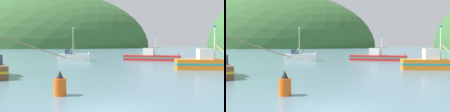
# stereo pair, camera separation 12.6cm
# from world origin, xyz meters

# --- Properties ---
(ground_plane) EXTENTS (600.00, 600.00, 0.00)m
(ground_plane) POSITION_xyz_m (0.00, 0.00, 0.00)
(ground_plane) COLOR slate
(hill_mid_left) EXTENTS (198.90, 159.12, 109.63)m
(hill_mid_left) POSITION_xyz_m (-34.93, 245.55, 0.00)
(hill_mid_left) COLOR #386633
(hill_mid_left) RESTS_ON ground
(fishing_boat_white) EXTENTS (6.42, 11.32, 6.49)m
(fishing_boat_white) POSITION_xyz_m (-3.04, 37.73, 0.80)
(fishing_boat_white) COLOR white
(fishing_boat_white) RESTS_ON ground
(fishing_boat_orange) EXTENTS (9.63, 12.38, 5.56)m
(fishing_boat_orange) POSITION_xyz_m (14.97, 18.24, 0.83)
(fishing_boat_orange) COLOR orange
(fishing_boat_orange) RESTS_ON ground
(fishing_boat_red) EXTENTS (11.14, 6.63, 5.01)m
(fishing_boat_red) POSITION_xyz_m (12.19, 36.78, 0.72)
(fishing_boat_red) COLOR red
(fishing_boat_red) RESTS_ON ground
(channel_buoy) EXTENTS (0.79, 0.79, 1.58)m
(channel_buoy) POSITION_xyz_m (-2.74, 3.91, 0.65)
(channel_buoy) COLOR #E55914
(channel_buoy) RESTS_ON ground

